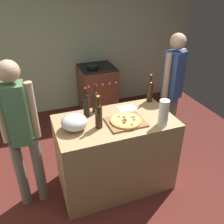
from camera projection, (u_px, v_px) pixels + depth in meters
The scene contains 15 objects.
ground_plane at pixel (103, 147), 3.71m from camera, with size 4.70×3.54×0.02m, color #511E19.
kitchen_wall_rear at pixel (74, 40), 4.31m from camera, with size 4.70×0.10×2.60m, color #99A889.
counter at pixel (115, 153), 2.85m from camera, with size 1.31×0.72×0.91m, color tan.
cutting_board at pixel (126, 122), 2.58m from camera, with size 0.40×0.32×0.02m, color olive.
pizza at pixel (126, 120), 2.57m from camera, with size 0.33×0.33×0.03m.
mixing_bowl at pixel (74, 122), 2.44m from camera, with size 0.27×0.27×0.17m.
paper_towel_roll at pixel (164, 113), 2.48m from camera, with size 0.10×0.10×0.29m.
wine_bottle_clear at pixel (86, 104), 2.63m from camera, with size 0.07×0.07×0.34m.
wine_bottle_amber at pixel (99, 115), 2.44m from camera, with size 0.08×0.08×0.36m.
wine_bottle_green at pixel (150, 91), 2.96m from camera, with size 0.07×0.07×0.35m.
wine_bottle_dark at pixel (95, 101), 2.73m from camera, with size 0.08×0.08×0.34m.
recipe_sheet at pixel (127, 108), 2.88m from camera, with size 0.21×0.15×0.00m, color white.
stove at pixel (97, 90), 4.49m from camera, with size 0.62×0.63×0.93m.
person_in_stripes at pixel (21, 131), 2.37m from camera, with size 0.36×0.21×1.67m.
person_in_red at pixel (172, 88), 3.23m from camera, with size 0.36×0.27×1.69m.
Camera 1 is at (-0.91, -1.37, 2.27)m, focal length 38.79 mm.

